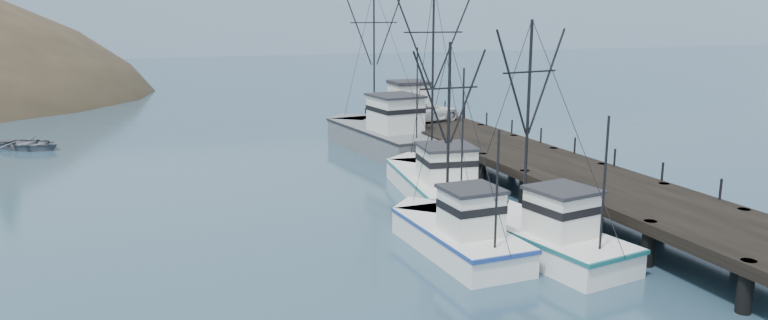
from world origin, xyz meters
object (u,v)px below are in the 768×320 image
at_px(pier_shed, 408,97).
at_px(pickup_truck, 426,111).
at_px(trawler_far, 437,181).
at_px(motorboat, 29,149).
at_px(work_vessel, 383,135).
at_px(pier, 518,155).
at_px(trawler_mid, 455,234).
at_px(trawler_near, 537,234).

distance_m(pier_shed, pickup_truck, 5.00).
relative_size(trawler_far, pier_shed, 3.93).
bearing_deg(motorboat, work_vessel, -74.48).
relative_size(pier, trawler_mid, 4.53).
height_order(trawler_near, pier_shed, trawler_near).
xyz_separation_m(pier, pickup_truck, (-0.77, 13.06, 1.12)).
bearing_deg(trawler_far, work_vessel, 83.65).
bearing_deg(pier, motorboat, 144.00).
height_order(trawler_far, pickup_truck, trawler_far).
relative_size(trawler_far, work_vessel, 0.82).
distance_m(pier, trawler_far, 6.37).
bearing_deg(pickup_truck, trawler_near, 151.39).
relative_size(trawler_near, motorboat, 1.93).
relative_size(trawler_near, trawler_mid, 1.10).
height_order(work_vessel, pickup_truck, work_vessel).
height_order(trawler_near, work_vessel, work_vessel).
bearing_deg(trawler_far, trawler_mid, -109.49).
bearing_deg(work_vessel, trawler_far, -96.35).
height_order(pier, pickup_truck, pickup_truck).
bearing_deg(work_vessel, pickup_truck, 7.97).
distance_m(trawler_near, work_vessel, 24.40).
height_order(trawler_near, trawler_mid, trawler_near).
distance_m(trawler_near, trawler_far, 10.71).
distance_m(pier, pier_shed, 18.09).
bearing_deg(trawler_near, motorboat, 125.93).
height_order(work_vessel, motorboat, work_vessel).
distance_m(work_vessel, pier_shed, 7.36).
bearing_deg(pier_shed, pickup_truck, -95.38).
bearing_deg(work_vessel, trawler_mid, -101.85).
distance_m(work_vessel, pickup_truck, 4.26).
bearing_deg(pier, pickup_truck, 93.36).
relative_size(trawler_mid, pickup_truck, 1.66).
xyz_separation_m(pier, trawler_mid, (-9.51, -10.49, -0.87)).
distance_m(pier, work_vessel, 13.37).
bearing_deg(trawler_near, pier_shed, 79.04).
relative_size(trawler_near, pickup_truck, 1.83).
bearing_deg(trawler_mid, pickup_truck, 69.63).
relative_size(trawler_far, motorboat, 2.28).
bearing_deg(pier_shed, trawler_far, -107.14).
height_order(pier_shed, pickup_truck, pier_shed).
bearing_deg(pier_shed, work_vessel, -128.63).
distance_m(trawler_far, pickup_truck, 15.34).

